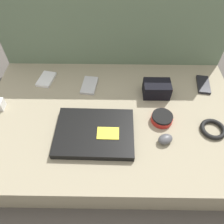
% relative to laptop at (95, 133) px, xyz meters
% --- Properties ---
extents(ground_plane, '(8.00, 8.00, 0.00)m').
position_rel_laptop_xyz_m(ground_plane, '(0.07, 0.11, -0.16)').
color(ground_plane, '#4C4742').
extents(couch_seat, '(1.17, 0.74, 0.14)m').
position_rel_laptop_xyz_m(couch_seat, '(0.07, 0.11, -0.09)').
color(couch_seat, gray).
rests_on(couch_seat, ground_plane).
extents(couch_backrest, '(1.17, 0.20, 0.58)m').
position_rel_laptop_xyz_m(couch_backrest, '(0.07, 0.58, 0.13)').
color(couch_backrest, '#60755B').
rests_on(couch_backrest, ground_plane).
extents(laptop, '(0.33, 0.25, 0.03)m').
position_rel_laptop_xyz_m(laptop, '(0.00, 0.00, 0.00)').
color(laptop, black).
rests_on(laptop, couch_seat).
extents(computer_mouse, '(0.08, 0.07, 0.04)m').
position_rel_laptop_xyz_m(computer_mouse, '(0.29, -0.03, 0.00)').
color(computer_mouse, '#4C4C51').
rests_on(computer_mouse, couch_seat).
extents(speaker_puck, '(0.10, 0.10, 0.03)m').
position_rel_laptop_xyz_m(speaker_puck, '(0.29, 0.08, 0.00)').
color(speaker_puck, red).
rests_on(speaker_puck, couch_seat).
extents(phone_silver, '(0.09, 0.13, 0.01)m').
position_rel_laptop_xyz_m(phone_silver, '(-0.05, 0.30, -0.01)').
color(phone_silver, '#B7B7BC').
rests_on(phone_silver, couch_seat).
extents(phone_black, '(0.08, 0.13, 0.01)m').
position_rel_laptop_xyz_m(phone_black, '(0.53, 0.31, -0.01)').
color(phone_black, black).
rests_on(phone_black, couch_seat).
extents(phone_small, '(0.09, 0.12, 0.01)m').
position_rel_laptop_xyz_m(phone_small, '(-0.28, 0.34, -0.01)').
color(phone_small, silver).
rests_on(phone_small, couch_seat).
extents(camera_pouch, '(0.13, 0.09, 0.07)m').
position_rel_laptop_xyz_m(camera_pouch, '(0.28, 0.24, 0.02)').
color(camera_pouch, black).
rests_on(camera_pouch, couch_seat).
extents(cable_coil, '(0.11, 0.11, 0.02)m').
position_rel_laptop_xyz_m(cable_coil, '(0.50, 0.03, -0.00)').
color(cable_coil, black).
rests_on(cable_coil, couch_seat).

